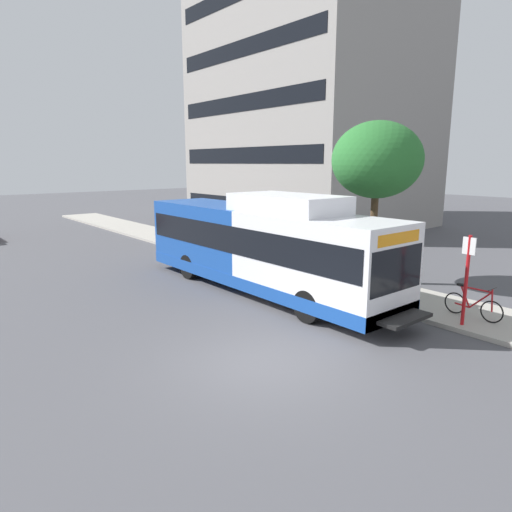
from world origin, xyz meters
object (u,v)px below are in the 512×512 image
at_px(bicycle_parked, 473,304).
at_px(street_tree_near_stop, 377,160).
at_px(bus_stop_sign_pole, 467,274).
at_px(transit_bus, 261,246).

xyz_separation_m(bicycle_parked, street_tree_near_stop, (1.45, 4.73, 4.22)).
bearing_deg(bus_stop_sign_pole, transit_bus, 105.45).
bearing_deg(bicycle_parked, bus_stop_sign_pole, -173.51).
height_order(transit_bus, street_tree_near_stop, street_tree_near_stop).
xyz_separation_m(transit_bus, bicycle_parked, (2.66, -6.65, -1.14)).
bearing_deg(bus_stop_sign_pole, bicycle_parked, 6.49).
relative_size(bus_stop_sign_pole, bicycle_parked, 1.48).
bearing_deg(bicycle_parked, transit_bus, 111.84).
bearing_deg(street_tree_near_stop, bicycle_parked, -106.99).
relative_size(transit_bus, bus_stop_sign_pole, 4.71).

